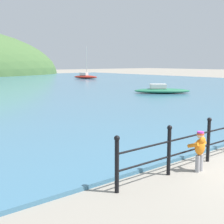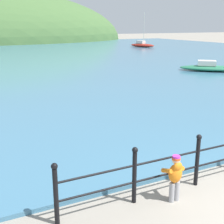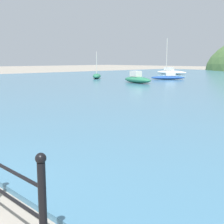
# 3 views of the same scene
# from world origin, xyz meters

# --- Properties ---
(water) EXTENTS (80.00, 60.00, 0.10)m
(water) POSITION_xyz_m (0.00, 32.00, 0.05)
(water) COLOR teal
(water) RESTS_ON ground
(iron_railing) EXTENTS (6.58, 0.12, 1.21)m
(iron_railing) POSITION_xyz_m (-0.47, 1.50, 0.64)
(iron_railing) COLOR black
(iron_railing) RESTS_ON ground
(child_in_coat) EXTENTS (0.38, 0.37, 1.00)m
(child_in_coat) POSITION_xyz_m (-1.33, 1.18, 0.60)
(child_in_coat) COLOR #99999E
(child_in_coat) RESTS_ON ground
(boat_blue_hull) EXTENTS (4.57, 4.26, 0.77)m
(boat_blue_hull) POSITION_xyz_m (12.07, 14.29, 0.35)
(boat_blue_hull) COLOR #287551
(boat_blue_hull) RESTS_ON water
(boat_far_left) EXTENTS (2.99, 4.45, 5.12)m
(boat_far_left) POSITION_xyz_m (20.80, 38.10, 0.42)
(boat_far_left) COLOR maroon
(boat_far_left) RESTS_ON water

